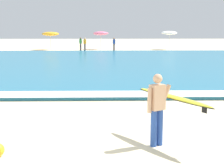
# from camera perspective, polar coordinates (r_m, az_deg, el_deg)

# --- Properties ---
(ground_plane) EXTENTS (160.00, 160.00, 0.00)m
(ground_plane) POSITION_cam_1_polar(r_m,az_deg,el_deg) (8.31, -7.87, -10.73)
(ground_plane) COLOR beige
(sea) EXTENTS (120.00, 28.00, 0.14)m
(sea) POSITION_cam_1_polar(r_m,az_deg,el_deg) (27.69, -3.33, 3.36)
(sea) COLOR teal
(sea) RESTS_ON ground
(surf_foam) EXTENTS (120.00, 1.40, 0.01)m
(surf_foam) POSITION_cam_1_polar(r_m,az_deg,el_deg) (14.42, -5.07, -1.61)
(surf_foam) COLOR white
(surf_foam) RESTS_ON sea
(surfer_with_board) EXTENTS (1.60, 2.38, 1.73)m
(surfer_with_board) POSITION_cam_1_polar(r_m,az_deg,el_deg) (8.61, 8.37, -2.94)
(surfer_with_board) COLOR #284CA3
(surfer_with_board) RESTS_ON ground
(beach_umbrella_1) EXTENTS (2.12, 2.12, 2.24)m
(beach_umbrella_1) POSITION_cam_1_polar(r_m,az_deg,el_deg) (45.86, -9.78, 7.88)
(beach_umbrella_1) COLOR beige
(beach_umbrella_1) RESTS_ON ground
(beach_umbrella_2) EXTENTS (1.95, 1.97, 2.31)m
(beach_umbrella_2) POSITION_cam_1_polar(r_m,az_deg,el_deg) (46.41, -1.81, 8.07)
(beach_umbrella_2) COLOR beige
(beach_umbrella_2) RESTS_ON ground
(beach_umbrella_3) EXTENTS (2.00, 2.03, 2.38)m
(beach_umbrella_3) POSITION_cam_1_polar(r_m,az_deg,el_deg) (46.47, 9.13, 8.05)
(beach_umbrella_3) COLOR beige
(beach_umbrella_3) RESTS_ON ground
(beachgoer_near_row_left) EXTENTS (0.32, 0.20, 1.58)m
(beachgoer_near_row_left) POSITION_cam_1_polar(r_m,az_deg,el_deg) (43.93, -5.03, 6.45)
(beachgoer_near_row_left) COLOR #383842
(beachgoer_near_row_left) RESTS_ON ground
(beachgoer_near_row_mid) EXTENTS (0.32, 0.20, 1.58)m
(beachgoer_near_row_mid) POSITION_cam_1_polar(r_m,az_deg,el_deg) (43.17, -4.35, 6.41)
(beachgoer_near_row_mid) COLOR #383842
(beachgoer_near_row_mid) RESTS_ON ground
(beachgoer_near_row_right) EXTENTS (0.32, 0.20, 1.58)m
(beachgoer_near_row_right) POSITION_cam_1_polar(r_m,az_deg,el_deg) (42.91, 0.32, 6.42)
(beachgoer_near_row_right) COLOR #383842
(beachgoer_near_row_right) RESTS_ON ground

